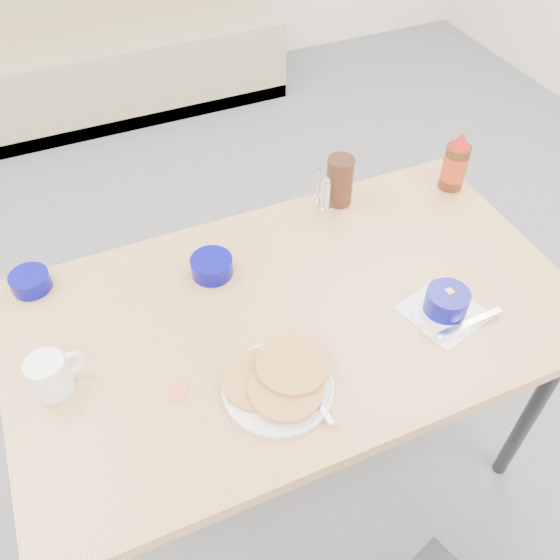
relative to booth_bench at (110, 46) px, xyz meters
name	(u,v)px	position (x,y,z in m)	size (l,w,h in m)	color
ground	(324,523)	(0.00, -2.78, -0.35)	(6.00, 6.00, 0.00)	slate
booth_bench	(110,46)	(0.00, 0.00, 0.00)	(1.90, 0.56, 1.22)	tan
dining_table	(295,326)	(0.00, -2.53, 0.35)	(1.40, 0.80, 0.76)	tan
pancake_plate	(279,382)	(-0.13, -2.72, 0.43)	(0.25, 0.26, 0.04)	white
coffee_mug	(51,374)	(-0.58, -2.53, 0.46)	(0.12, 0.09, 0.10)	white
grits_setting	(446,304)	(0.33, -2.69, 0.44)	(0.23, 0.21, 0.07)	white
creamer_bowl	(30,282)	(-0.59, -2.19, 0.43)	(0.10, 0.10, 0.04)	#050573
butter_bowl	(212,266)	(-0.15, -2.33, 0.43)	(0.11, 0.11, 0.05)	#050573
amber_tumbler	(340,181)	(0.29, -2.19, 0.48)	(0.08, 0.08, 0.15)	#371D11
condiment_caddy	(334,191)	(0.28, -2.19, 0.45)	(0.10, 0.07, 0.12)	silver
syrup_bottle	(455,164)	(0.64, -2.27, 0.49)	(0.07, 0.07, 0.19)	#47230F
sugar_wrapper	(179,393)	(-0.34, -2.65, 0.41)	(0.04, 0.03, 0.00)	#E8584D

